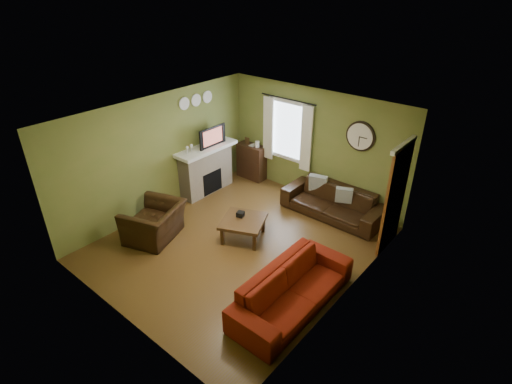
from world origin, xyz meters
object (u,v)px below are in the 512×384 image
Objects in this scene: bookshelf at (252,162)px; armchair at (155,222)px; sofa_red at (293,289)px; coffee_table at (243,229)px; sofa_brown at (333,202)px.

armchair is at bearing -85.34° from bookshelf.
bookshelf is 0.39× the size of sofa_red.
coffee_table is at bearing 109.14° from armchair.
sofa_red is 3.25m from armchair.
sofa_brown is (2.58, -0.27, -0.13)m from bookshelf.
bookshelf is 0.41× the size of sofa_brown.
sofa_brown is at bearing 123.08° from armchair.
coffee_table is (1.39, 1.12, -0.14)m from armchair.
sofa_red is (0.93, -2.84, 0.01)m from sofa_brown.
armchair is 1.79m from coffee_table.
bookshelf is at bearing 48.47° from sofa_red.
armchair is at bearing 93.88° from sofa_red.
coffee_table is at bearing -53.06° from bookshelf.
coffee_table is at bearing -115.55° from sofa_brown.
bookshelf reaches higher than armchair.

